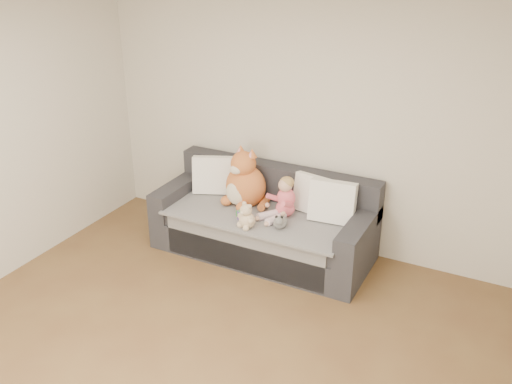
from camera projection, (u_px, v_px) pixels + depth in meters
room_shell at (191, 204)px, 3.99m from camera, size 5.00×5.00×5.00m
sofa at (265, 224)px, 5.82m from camera, size 2.20×0.94×0.85m
cushion_left at (213, 175)px, 6.07m from camera, size 0.48×0.35×0.41m
cushion_right_back at (315, 194)px, 5.64m from camera, size 0.45×0.26×0.40m
cushion_right_front at (332, 202)px, 5.46m from camera, size 0.46×0.24×0.42m
toddler at (283, 200)px, 5.56m from camera, size 0.32×0.42×0.41m
plush_cat at (245, 183)px, 5.79m from camera, size 0.50×0.45×0.65m
teddy_bear at (246, 218)px, 5.37m from camera, size 0.20×0.16×0.26m
plush_cow at (280, 222)px, 5.37m from camera, size 0.13×0.20×0.16m
sippy_cup at (241, 214)px, 5.54m from camera, size 0.11×0.07×0.12m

